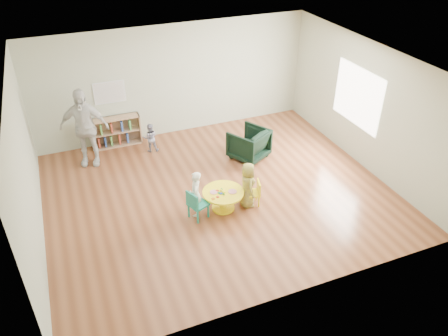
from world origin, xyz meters
The scene contains 11 objects.
room centered at (0.01, 0.00, 1.89)m, with size 7.10×7.00×2.80m.
activity_table centered at (-0.11, -0.56, 0.29)m, with size 0.82×0.82×0.46m.
kid_chair_left centered at (-0.70, -0.64, 0.34)m, with size 0.44×0.44×0.63m.
kid_chair_right centered at (0.53, -0.65, 0.29)m, with size 0.35×0.35×0.53m.
bookshelf centered at (-1.61, 2.86, 0.37)m, with size 1.20×0.30×0.75m.
alphabet_poster centered at (-1.60, 2.98, 1.35)m, with size 0.74×0.01×0.54m.
armchair centered at (1.19, 1.06, 0.37)m, with size 0.79×0.81×0.74m, color black.
child_left centered at (-0.66, -0.52, 0.48)m, with size 0.35×0.23×0.96m, color white.
child_right centered at (0.39, -0.62, 0.49)m, with size 0.47×0.31×0.97m, color yellow.
toddler centered at (-0.89, 2.23, 0.36)m, with size 0.35×0.28×0.73m, color #1C2047.
adult_caretaker centered at (-2.35, 2.22, 0.92)m, with size 1.08×0.45×1.84m, color silver.
Camera 1 is at (-2.69, -7.01, 5.43)m, focal length 35.00 mm.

